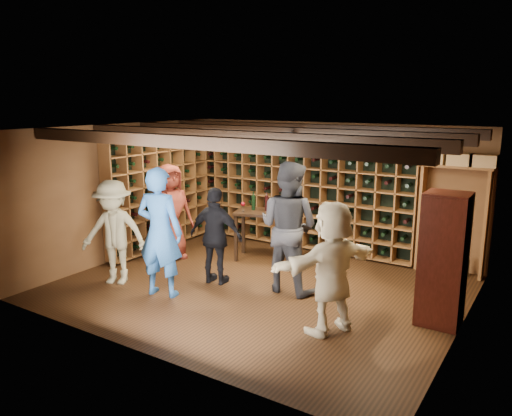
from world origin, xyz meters
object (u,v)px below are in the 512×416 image
Objects in this scene: guest_red_floral at (170,212)px; guest_khaki at (114,232)px; man_blue_shirt at (160,232)px; display_cabinet at (443,262)px; man_grey_suit at (288,227)px; guest_beige at (332,268)px; tasting_table at (269,217)px; guest_woman_black at (216,236)px.

guest_red_floral is 1.05× the size of guest_khaki.
display_cabinet is at bearing -175.96° from man_blue_shirt.
man_grey_suit is 2.79m from guest_khaki.
display_cabinet is at bearing -70.67° from guest_red_floral.
man_grey_suit is at bearing -103.09° from guest_beige.
guest_red_floral reaches higher than tasting_table.
display_cabinet is at bearing -176.28° from man_grey_suit.
man_blue_shirt is 0.99m from guest_khaki.
man_grey_suit is 1.18× the size of guest_beige.
guest_red_floral is at bearing 71.52° from guest_khaki.
guest_woman_black is at bearing -78.14° from guest_beige.
display_cabinet is at bearing 157.73° from guest_beige.
display_cabinet is at bearing 178.82° from guest_woman_black.
display_cabinet reaches higher than guest_beige.
guest_khaki is (-1.39, -0.86, 0.06)m from guest_woman_black.
guest_woman_black is 1.49m from tasting_table.
guest_woman_black is (-3.40, -0.39, -0.07)m from display_cabinet.
guest_woman_black is (-1.12, -0.36, -0.23)m from man_grey_suit.
man_grey_suit is at bearing -169.89° from guest_woman_black.
guest_red_floral is 1.13× the size of guest_woman_black.
guest_khaki is 2.78m from tasting_table.
man_grey_suit is (-2.28, -0.03, 0.16)m from display_cabinet.
guest_beige is 1.28× the size of tasting_table.
guest_beige is at bearing -85.78° from guest_red_floral.
display_cabinet is 4.01m from man_blue_shirt.
guest_khaki is at bearing 28.94° from man_grey_suit.
guest_woman_black is 1.17× the size of tasting_table.
tasting_table is (1.58, 0.91, -0.09)m from guest_red_floral.
tasting_table is (-3.32, 1.10, -0.05)m from display_cabinet.
guest_khaki is (-4.79, -1.25, -0.01)m from display_cabinet.
man_grey_suit reaches higher than tasting_table.
man_blue_shirt is (-3.81, -1.23, 0.13)m from display_cabinet.
man_blue_shirt is at bearing -120.18° from tasting_table.
man_blue_shirt is at bearing -162.09° from display_cabinet.
tasting_table is (1.47, 2.35, -0.04)m from guest_khaki.
guest_khaki is at bearing -140.22° from tasting_table.
guest_woman_black is at bearing -173.45° from display_cabinet.
man_grey_suit is 1.20m from guest_woman_black.
display_cabinet is 2.29m from man_grey_suit.
display_cabinet is 4.90m from guest_red_floral.
guest_beige is (1.15, -0.96, -0.15)m from man_grey_suit.
guest_khaki is at bearing -165.34° from display_cabinet.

